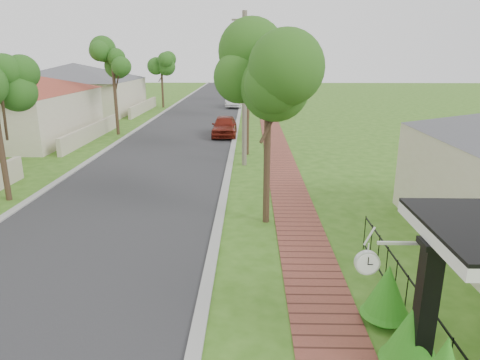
% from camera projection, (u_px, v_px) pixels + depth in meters
% --- Properties ---
extents(ground, '(160.00, 160.00, 0.00)m').
position_uv_depth(ground, '(165.00, 334.00, 8.43)').
color(ground, '#336217').
rests_on(ground, ground).
extents(road, '(7.00, 120.00, 0.02)m').
position_uv_depth(road, '(178.00, 140.00, 27.68)').
color(road, '#28282B').
rests_on(road, ground).
extents(kerb_right, '(0.30, 120.00, 0.10)m').
position_uv_depth(kerb_right, '(234.00, 140.00, 27.60)').
color(kerb_right, '#9E9E99').
rests_on(kerb_right, ground).
extents(kerb_left, '(0.30, 120.00, 0.10)m').
position_uv_depth(kerb_left, '(122.00, 140.00, 27.77)').
color(kerb_left, '#9E9E99').
rests_on(kerb_left, ground).
extents(sidewalk, '(1.50, 120.00, 0.03)m').
position_uv_depth(sidewalk, '(275.00, 141.00, 27.54)').
color(sidewalk, brown).
rests_on(sidewalk, ground).
extents(porch_post, '(0.48, 0.48, 2.52)m').
position_uv_depth(porch_post, '(424.00, 318.00, 7.05)').
color(porch_post, black).
rests_on(porch_post, ground).
extents(picket_fence, '(0.03, 8.02, 1.00)m').
position_uv_depth(picket_fence, '(418.00, 314.00, 8.17)').
color(picket_fence, black).
rests_on(picket_fence, ground).
extents(street_trees, '(10.70, 37.65, 5.89)m').
position_uv_depth(street_trees, '(192.00, 65.00, 32.97)').
color(street_trees, '#382619').
rests_on(street_trees, ground).
extents(hedge_row, '(0.91, 3.42, 1.64)m').
position_uv_depth(hedge_row, '(410.00, 335.00, 7.38)').
color(hedge_row, '#196C15').
rests_on(hedge_row, ground).
extents(far_house_grey, '(15.56, 15.56, 4.60)m').
position_uv_depth(far_house_grey, '(76.00, 87.00, 40.73)').
color(far_house_grey, beige).
rests_on(far_house_grey, ground).
extents(parked_car_red, '(1.64, 4.03, 1.37)m').
position_uv_depth(parked_car_red, '(225.00, 126.00, 28.87)').
color(parked_car_red, maroon).
rests_on(parked_car_red, ground).
extents(parked_car_white, '(2.40, 4.67, 1.47)m').
position_uv_depth(parked_car_white, '(237.00, 100.00, 44.98)').
color(parked_car_white, silver).
rests_on(parked_car_white, ground).
extents(near_tree, '(2.34, 2.34, 6.02)m').
position_uv_depth(near_tree, '(269.00, 72.00, 12.80)').
color(near_tree, '#382619').
rests_on(near_tree, ground).
extents(utility_pole, '(1.20, 0.24, 7.25)m').
position_uv_depth(utility_pole, '(244.00, 90.00, 20.38)').
color(utility_pole, '#716758').
rests_on(utility_pole, ground).
extents(station_clock, '(1.06, 0.13, 0.60)m').
position_uv_depth(station_clock, '(369.00, 261.00, 7.22)').
color(station_clock, silver).
rests_on(station_clock, ground).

